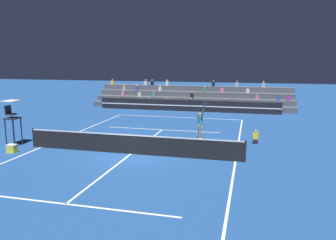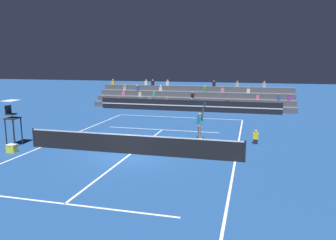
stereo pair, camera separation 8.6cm
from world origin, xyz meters
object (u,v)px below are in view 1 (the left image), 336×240
object	(u,v)px
tennis_player	(200,124)
equipment_cooler	(12,148)
tennis_ball	(181,121)
ball_kid_courtside	(256,138)
umpire_chair	(12,117)

from	to	relation	value
tennis_player	equipment_cooler	bearing A→B (deg)	-149.98
tennis_ball	equipment_cooler	world-z (taller)	equipment_cooler
tennis_player	tennis_ball	xyz separation A→B (m)	(-2.42, 5.71, -0.95)
tennis_player	equipment_cooler	xyz separation A→B (m)	(-9.44, -5.45, -0.76)
tennis_player	tennis_ball	distance (m)	6.27
tennis_player	equipment_cooler	size ratio (longest dim) A/B	4.96
ball_kid_courtside	equipment_cooler	bearing A→B (deg)	-157.63
umpire_chair	ball_kid_courtside	xyz separation A→B (m)	(13.80, 3.97, -1.39)
ball_kid_courtside	tennis_player	size ratio (longest dim) A/B	0.34
ball_kid_courtside	tennis_ball	world-z (taller)	ball_kid_courtside
tennis_ball	umpire_chair	bearing A→B (deg)	-128.97
umpire_chair	tennis_ball	world-z (taller)	umpire_chair
ball_kid_courtside	tennis_ball	distance (m)	8.29
umpire_chair	tennis_player	size ratio (longest dim) A/B	1.08
tennis_ball	equipment_cooler	distance (m)	13.19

